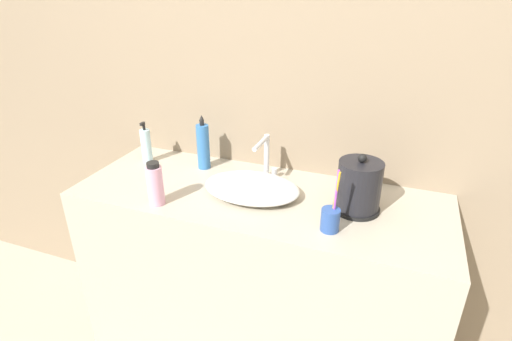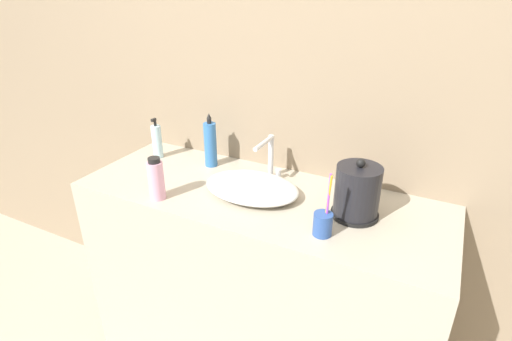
# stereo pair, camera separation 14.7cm
# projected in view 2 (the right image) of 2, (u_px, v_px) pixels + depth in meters

# --- Properties ---
(wall_back) EXTENTS (6.00, 0.04, 2.60)m
(wall_back) POSITION_uv_depth(u_px,v_px,m) (290.00, 72.00, 1.56)
(wall_back) COLOR gray
(wall_back) RESTS_ON ground_plane
(vanity_counter) EXTENTS (1.42, 0.52, 0.89)m
(vanity_counter) POSITION_uv_depth(u_px,v_px,m) (257.00, 285.00, 1.71)
(vanity_counter) COLOR #B7AD99
(vanity_counter) RESTS_ON ground_plane
(sink_basin) EXTENTS (0.37, 0.26, 0.06)m
(sink_basin) POSITION_uv_depth(u_px,v_px,m) (252.00, 187.00, 1.51)
(sink_basin) COLOR white
(sink_basin) RESTS_ON vanity_counter
(faucet) EXTENTS (0.06, 0.15, 0.18)m
(faucet) POSITION_uv_depth(u_px,v_px,m) (270.00, 155.00, 1.59)
(faucet) COLOR silver
(faucet) RESTS_ON vanity_counter
(electric_kettle) EXTENTS (0.16, 0.16, 0.21)m
(electric_kettle) POSITION_uv_depth(u_px,v_px,m) (357.00, 193.00, 1.34)
(electric_kettle) COLOR black
(electric_kettle) RESTS_ON vanity_counter
(toothbrush_cup) EXTENTS (0.06, 0.06, 0.22)m
(toothbrush_cup) POSITION_uv_depth(u_px,v_px,m) (323.00, 223.00, 1.26)
(toothbrush_cup) COLOR #2D519E
(toothbrush_cup) RESTS_ON vanity_counter
(lotion_bottle) EXTENTS (0.04, 0.04, 0.19)m
(lotion_bottle) POSITION_uv_depth(u_px,v_px,m) (157.00, 141.00, 1.80)
(lotion_bottle) COLOR silver
(lotion_bottle) RESTS_ON vanity_counter
(shampoo_bottle) EXTENTS (0.06, 0.06, 0.16)m
(shampoo_bottle) POSITION_uv_depth(u_px,v_px,m) (156.00, 179.00, 1.46)
(shampoo_bottle) COLOR #EAA8C6
(shampoo_bottle) RESTS_ON vanity_counter
(mouthwash_bottle) EXTENTS (0.05, 0.05, 0.24)m
(mouthwash_bottle) POSITION_uv_depth(u_px,v_px,m) (210.00, 144.00, 1.71)
(mouthwash_bottle) COLOR #3370B7
(mouthwash_bottle) RESTS_ON vanity_counter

